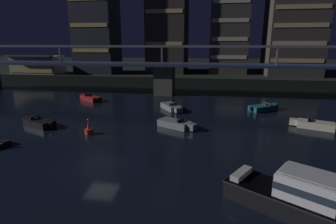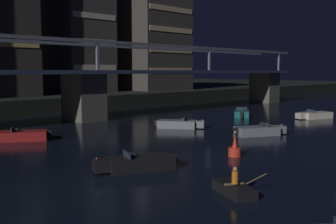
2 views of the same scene
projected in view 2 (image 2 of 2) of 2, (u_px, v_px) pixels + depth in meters
river_bridge at (84, 83)px, 48.49m from camera, size 85.79×6.40×9.38m
tower_central at (77, 30)px, 71.85m from camera, size 9.24×10.77×21.93m
tower_east_tall at (152, 41)px, 80.16m from camera, size 12.18×10.89×19.51m
speedboat_near_center at (137, 163)px, 24.44m from camera, size 5.04×3.19×1.16m
speedboat_mid_left at (242, 113)px, 53.10m from camera, size 4.76×3.87×1.16m
speedboat_mid_center at (21, 136)px, 34.73m from camera, size 4.79×3.79×1.16m
speedboat_mid_right at (315, 115)px, 50.68m from camera, size 5.08×3.09×1.16m
speedboat_far_left at (259, 131)px, 37.61m from camera, size 4.93×3.42×1.16m
speedboat_far_center at (179, 124)px, 42.32m from camera, size 3.83×4.78×1.16m
channel_buoy at (235, 149)px, 28.34m from camera, size 0.90×0.90×1.76m
dinghy_with_paddler at (234, 189)px, 19.64m from camera, size 2.70×2.82×1.36m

